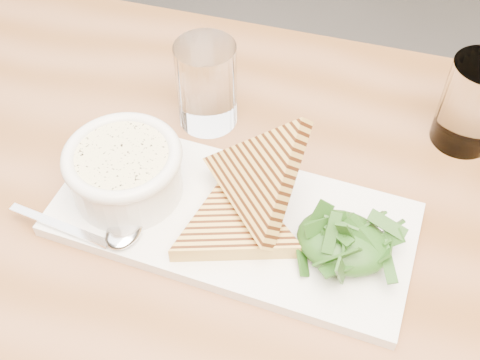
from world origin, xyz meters
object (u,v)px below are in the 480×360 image
at_px(soup_bowl, 126,175).
at_px(glass_near, 207,85).
at_px(glass_far, 473,104).
at_px(table_top, 199,287).
at_px(platter, 232,219).

height_order(soup_bowl, glass_near, glass_near).
bearing_deg(soup_bowl, glass_near, 81.28).
bearing_deg(glass_near, glass_far, 17.74).
xyz_separation_m(table_top, platter, (0.00, 0.07, 0.03)).
xyz_separation_m(table_top, soup_bowl, (-0.11, 0.06, 0.06)).
xyz_separation_m(table_top, glass_far, (0.20, 0.30, 0.08)).
xyz_separation_m(platter, soup_bowl, (-0.12, -0.01, 0.03)).
xyz_separation_m(glass_near, glass_far, (0.29, 0.09, 0.00)).
relative_size(glass_near, glass_far, 0.99).
height_order(table_top, soup_bowl, soup_bowl).
relative_size(platter, glass_near, 3.47).
distance_m(platter, glass_far, 0.30).
relative_size(soup_bowl, glass_far, 1.06).
bearing_deg(table_top, glass_far, 56.28).
height_order(glass_near, glass_far, glass_far).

